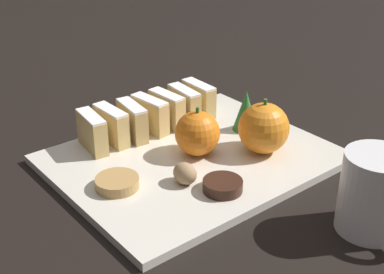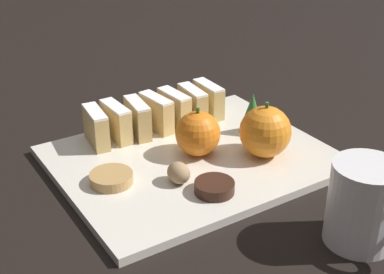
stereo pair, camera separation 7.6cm
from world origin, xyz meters
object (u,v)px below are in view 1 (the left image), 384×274
at_px(orange_far, 264,128).
at_px(walnut, 185,173).
at_px(coffee_mug, 375,194).
at_px(chocolate_cookie, 223,186).
at_px(orange_near, 199,134).

height_order(orange_far, walnut, orange_far).
xyz_separation_m(walnut, coffee_mug, (0.21, 0.12, 0.02)).
distance_m(walnut, coffee_mug, 0.24).
bearing_deg(orange_far, chocolate_cookie, -69.52).
relative_size(orange_far, coffee_mug, 0.74).
bearing_deg(orange_far, walnut, -90.54).
bearing_deg(coffee_mug, chocolate_cookie, -149.88).
relative_size(orange_near, orange_far, 0.89).
xyz_separation_m(walnut, chocolate_cookie, (0.05, 0.03, -0.01)).
bearing_deg(orange_near, chocolate_cookie, -21.88).
height_order(orange_near, chocolate_cookie, orange_near).
relative_size(orange_far, walnut, 2.35).
bearing_deg(orange_near, coffee_mug, 11.99).
xyz_separation_m(orange_near, orange_far, (0.05, 0.08, 0.00)).
xyz_separation_m(orange_far, chocolate_cookie, (0.04, -0.12, -0.03)).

